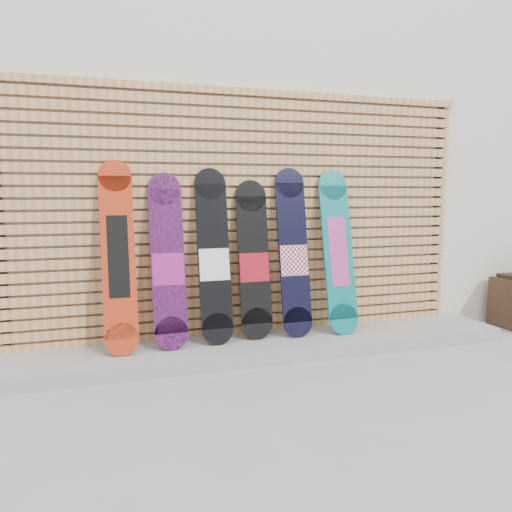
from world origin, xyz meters
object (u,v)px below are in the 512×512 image
object	(u,v)px
snowboard_1	(168,262)
snowboard_2	(214,257)
snowboard_3	(254,261)
snowboard_5	(338,251)
snowboard_0	(118,257)
snowboard_4	(293,253)

from	to	relation	value
snowboard_1	snowboard_2	size ratio (longest dim) A/B	0.97
snowboard_3	snowboard_2	bearing A→B (deg)	-175.89
snowboard_1	snowboard_5	bearing A→B (deg)	-0.23
snowboard_1	snowboard_5	distance (m)	1.55
snowboard_0	snowboard_3	distance (m)	1.15
snowboard_1	snowboard_4	distance (m)	1.12
snowboard_2	snowboard_5	xyz separation A→B (m)	(1.16, -0.02, 0.01)
snowboard_0	snowboard_4	world-z (taller)	snowboard_0
snowboard_1	snowboard_3	bearing A→B (deg)	3.05
snowboard_0	snowboard_4	xyz separation A→B (m)	(1.51, 0.03, -0.03)
snowboard_1	snowboard_3	world-z (taller)	snowboard_1
snowboard_3	snowboard_4	size ratio (longest dim) A/B	0.93
snowboard_5	snowboard_0	bearing A→B (deg)	-179.88
snowboard_0	snowboard_2	distance (m)	0.79
snowboard_4	snowboard_5	size ratio (longest dim) A/B	1.01
snowboard_0	snowboard_1	xyz separation A→B (m)	(0.39, 0.01, -0.06)
snowboard_2	snowboard_5	distance (m)	1.16
snowboard_1	snowboard_3	distance (m)	0.76
snowboard_0	snowboard_1	size ratio (longest dim) A/B	1.07
snowboard_4	snowboard_2	bearing A→B (deg)	-179.82
snowboard_1	snowboard_5	world-z (taller)	snowboard_5
snowboard_4	snowboard_5	distance (m)	0.43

